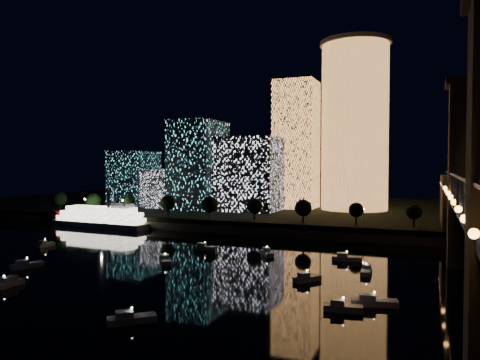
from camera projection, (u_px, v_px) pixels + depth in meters
name	position (u px, v px, depth m)	size (l,w,h in m)	color
ground	(158.00, 289.00, 102.29)	(520.00, 520.00, 0.00)	black
far_bank	(319.00, 210.00, 250.36)	(420.00, 160.00, 5.00)	black
seawall	(274.00, 232.00, 178.17)	(420.00, 6.00, 3.00)	#6B5E4C
tower_cylindrical	(355.00, 126.00, 228.59)	(34.00, 34.00, 82.09)	#ED964B
tower_rectangular	(296.00, 145.00, 238.15)	(20.26, 20.26, 64.45)	#ED964B
midrise_blocks	(198.00, 173.00, 236.87)	(96.03, 34.09, 43.82)	silver
riverboat	(97.00, 218.00, 204.25)	(50.83, 13.41, 15.16)	silver
motorboats	(177.00, 272.00, 115.56)	(113.77, 73.13, 2.78)	silver
esplanade_trees	(193.00, 204.00, 197.55)	(166.15, 6.88, 8.94)	black
street_lamps	(207.00, 206.00, 201.80)	(132.70, 0.70, 5.65)	black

